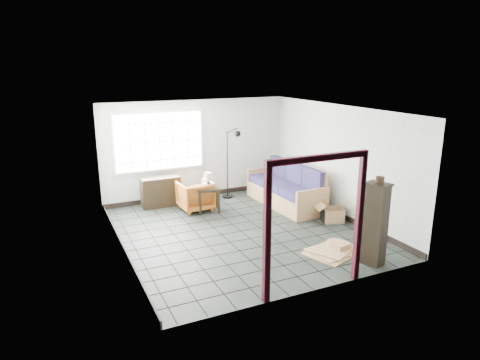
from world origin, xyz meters
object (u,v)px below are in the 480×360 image
side_table (209,191)px  armchair (195,194)px  tall_shelf (375,224)px  futon_sofa (287,190)px

side_table → armchair: bearing=140.0°
armchair → tall_shelf: 4.59m
futon_sofa → tall_shelf: (-0.36, -3.53, 0.38)m
futon_sofa → side_table: bearing=166.4°
armchair → tall_shelf: size_ratio=0.52×
side_table → futon_sofa: bearing=-11.6°
futon_sofa → armchair: bearing=162.4°
futon_sofa → armchair: (-2.25, 0.63, 0.01)m
side_table → tall_shelf: tall_shelf is taller
tall_shelf → side_table: bearing=94.6°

